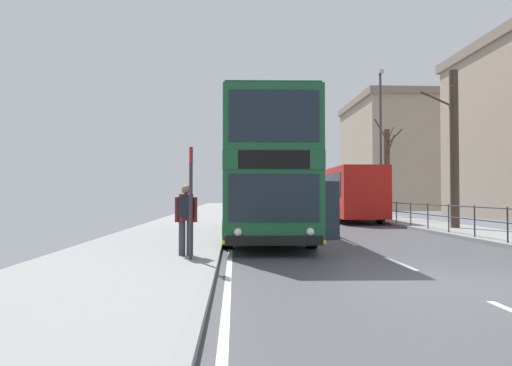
% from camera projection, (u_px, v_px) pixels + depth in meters
% --- Properties ---
extents(ground, '(15.80, 140.00, 0.20)m').
position_uv_depth(ground, '(412.00, 284.00, 8.06)').
color(ground, '#45454B').
extents(double_decker_bus_main, '(3.29, 10.52, 4.53)m').
position_uv_depth(double_decker_bus_main, '(266.00, 173.00, 16.71)').
color(double_decker_bus_main, '#19512D').
rests_on(double_decker_bus_main, ground).
extents(background_bus_far_lane, '(2.73, 9.89, 3.14)m').
position_uv_depth(background_bus_far_lane, '(346.00, 193.00, 28.41)').
color(background_bus_far_lane, red).
rests_on(background_bus_far_lane, ground).
extents(pedestrian_railing_far_kerb, '(0.05, 34.68, 1.09)m').
position_uv_depth(pedestrian_railing_far_kerb, '(411.00, 210.00, 21.66)').
color(pedestrian_railing_far_kerb, '#2D3338').
rests_on(pedestrian_railing_far_kerb, ground).
extents(pedestrian_with_backpack, '(0.54, 0.52, 1.70)m').
position_uv_depth(pedestrian_with_backpack, '(186.00, 214.00, 11.05)').
color(pedestrian_with_backpack, '#383842').
rests_on(pedestrian_with_backpack, ground).
extents(bus_stop_sign_near, '(0.08, 0.44, 2.55)m').
position_uv_depth(bus_stop_sign_near, '(191.00, 190.00, 10.44)').
color(bus_stop_sign_near, '#2D2D33').
rests_on(bus_stop_sign_near, ground).
extents(street_lamp_far_side, '(0.28, 0.60, 8.95)m').
position_uv_depth(street_lamp_far_side, '(381.00, 134.00, 27.66)').
color(street_lamp_far_side, '#38383D').
rests_on(street_lamp_far_side, ground).
extents(bare_tree_far_00, '(1.92, 2.44, 6.43)m').
position_uv_depth(bare_tree_far_00, '(387.00, 170.00, 30.81)').
color(bare_tree_far_00, '#4C3D2D').
rests_on(bare_tree_far_00, ground).
extents(bare_tree_far_01, '(2.00, 1.92, 7.28)m').
position_uv_depth(bare_tree_far_01, '(454.00, 147.00, 20.43)').
color(bare_tree_far_01, '#423328').
rests_on(bare_tree_far_01, ground).
extents(background_building_00, '(14.06, 14.00, 12.09)m').
position_uv_depth(background_building_00, '(414.00, 154.00, 51.31)').
color(background_building_00, gray).
rests_on(background_building_00, ground).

